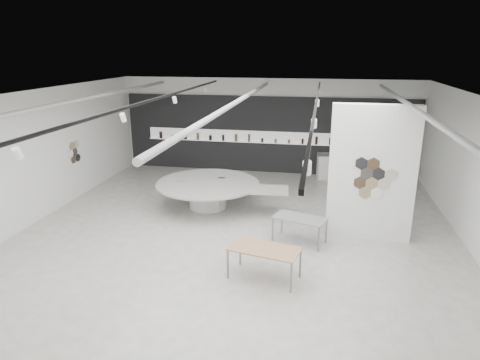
% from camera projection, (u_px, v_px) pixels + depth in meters
% --- Properties ---
extents(room, '(12.02, 14.02, 3.82)m').
position_uv_depth(room, '(228.00, 167.00, 10.74)').
color(room, '#BAB8AF').
rests_on(room, ground).
extents(back_wall_display, '(11.80, 0.27, 3.10)m').
position_uv_depth(back_wall_display, '(265.00, 135.00, 17.40)').
color(back_wall_display, black).
rests_on(back_wall_display, ground).
extents(partition_column, '(2.20, 0.38, 3.60)m').
position_uv_depth(partition_column, '(372.00, 174.00, 11.11)').
color(partition_column, white).
rests_on(partition_column, ground).
extents(display_island, '(4.40, 3.55, 0.84)m').
position_uv_depth(display_island, '(210.00, 191.00, 13.68)').
color(display_island, white).
rests_on(display_island, ground).
extents(sample_table_wood, '(1.67, 1.09, 0.72)m').
position_uv_depth(sample_table_wood, '(264.00, 251.00, 9.39)').
color(sample_table_wood, '#A97A57').
rests_on(sample_table_wood, ground).
extents(sample_table_stone, '(1.49, 1.07, 0.69)m').
position_uv_depth(sample_table_stone, '(300.00, 220.00, 11.17)').
color(sample_table_stone, gray).
rests_on(sample_table_stone, ground).
extents(kitchen_counter, '(1.79, 0.89, 1.35)m').
position_uv_depth(kitchen_counter, '(339.00, 166.00, 16.79)').
color(kitchen_counter, white).
rests_on(kitchen_counter, ground).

